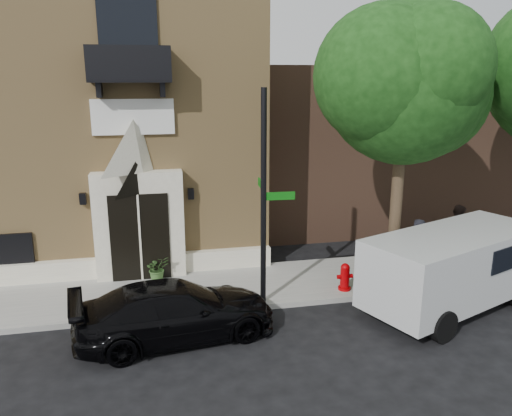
{
  "coord_description": "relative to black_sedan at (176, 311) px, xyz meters",
  "views": [
    {
      "loc": [
        -0.53,
        -11.81,
        5.97
      ],
      "look_at": [
        2.37,
        2.0,
        2.28
      ],
      "focal_mm": 35.0,
      "sensor_mm": 36.0,
      "label": 1
    }
  ],
  "objects": [
    {
      "name": "cargo_van",
      "position": [
        7.4,
        0.13,
        0.5
      ],
      "size": [
        5.55,
        3.83,
        2.11
      ],
      "rotation": [
        0.0,
        0.0,
        0.38
      ],
      "color": "silver",
      "rests_on": "ground"
    },
    {
      "name": "street_sign",
      "position": [
        2.39,
        1.22,
        2.29
      ],
      "size": [
        0.89,
        0.89,
        5.61
      ],
      "rotation": [
        0.0,
        0.0,
        -0.06
      ],
      "color": "black",
      "rests_on": "sidewalk"
    },
    {
      "name": "fire_hydrant",
      "position": [
        4.8,
        1.48,
        -0.15
      ],
      "size": [
        0.45,
        0.36,
        0.78
      ],
      "color": "#A10004",
      "rests_on": "sidewalk"
    },
    {
      "name": "church",
      "position": [
        -2.81,
        8.92,
        3.95
      ],
      "size": [
        12.2,
        11.01,
        9.3
      ],
      "color": "tan",
      "rests_on": "ground"
    },
    {
      "name": "planter",
      "position": [
        -0.38,
        3.25,
        -0.15
      ],
      "size": [
        0.83,
        0.77,
        0.76
      ],
      "primitive_type": "imported",
      "rotation": [
        0.0,
        0.0,
        0.31
      ],
      "color": "#3C642C",
      "rests_on": "sidewalk"
    },
    {
      "name": "dumpster",
      "position": [
        6.17,
        1.49,
        0.04
      ],
      "size": [
        1.94,
        1.49,
        1.12
      ],
      "rotation": [
        0.0,
        0.0,
        -0.35
      ],
      "color": "#103B1B",
      "rests_on": "sidewalk"
    },
    {
      "name": "pedestrian_near",
      "position": [
        7.0,
        1.62,
        0.42
      ],
      "size": [
        0.83,
        0.73,
        1.91
      ],
      "primitive_type": "imported",
      "rotation": [
        0.0,
        0.0,
        3.62
      ],
      "color": "black",
      "rests_on": "sidewalk"
    },
    {
      "name": "neighbour_building",
      "position": [
        12.17,
        9.97,
        2.52
      ],
      "size": [
        18.0,
        8.0,
        6.4
      ],
      "primitive_type": "cube",
      "color": "brown",
      "rests_on": "ground"
    },
    {
      "name": "pedestrian_far",
      "position": [
        9.33,
        3.09,
        0.39
      ],
      "size": [
        0.71,
        0.91,
        1.84
      ],
      "primitive_type": "imported",
      "rotation": [
        0.0,
        0.0,
        1.55
      ],
      "color": "#2F231F",
      "rests_on": "sidewalk"
    },
    {
      "name": "black_sedan",
      "position": [
        0.0,
        0.0,
        0.0
      ],
      "size": [
        4.92,
        2.58,
        1.36
      ],
      "primitive_type": "imported",
      "rotation": [
        0.0,
        0.0,
        1.72
      ],
      "color": "black",
      "rests_on": "ground"
    },
    {
      "name": "ground",
      "position": [
        0.17,
        0.97,
        -0.68
      ],
      "size": [
        120.0,
        120.0,
        0.0
      ],
      "primitive_type": "plane",
      "color": "black",
      "rests_on": "ground"
    },
    {
      "name": "sidewalk",
      "position": [
        1.17,
        2.47,
        -0.61
      ],
      "size": [
        42.0,
        3.0,
        0.15
      ],
      "primitive_type": "cube",
      "color": "gray",
      "rests_on": "ground"
    },
    {
      "name": "street_tree_left",
      "position": [
        6.2,
        1.31,
        5.19
      ],
      "size": [
        4.97,
        4.38,
        7.77
      ],
      "color": "#38281C",
      "rests_on": "sidewalk"
    }
  ]
}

